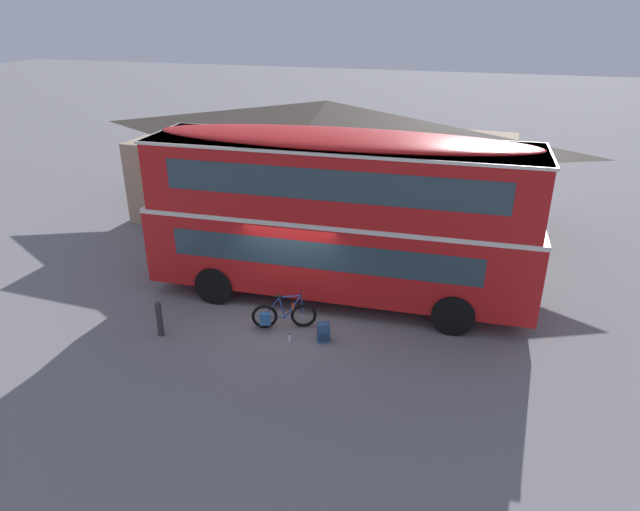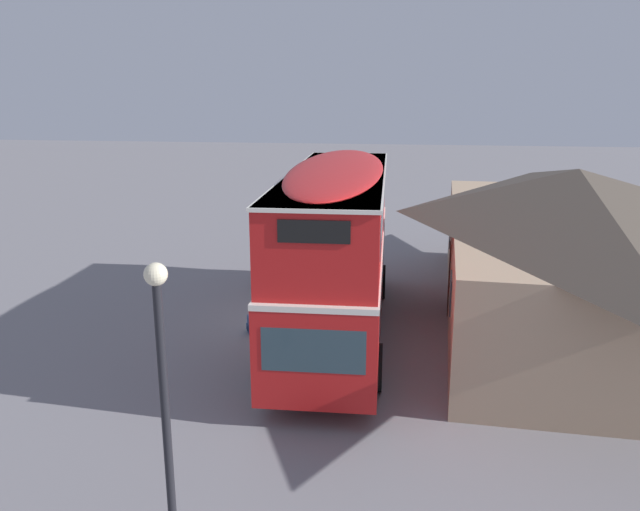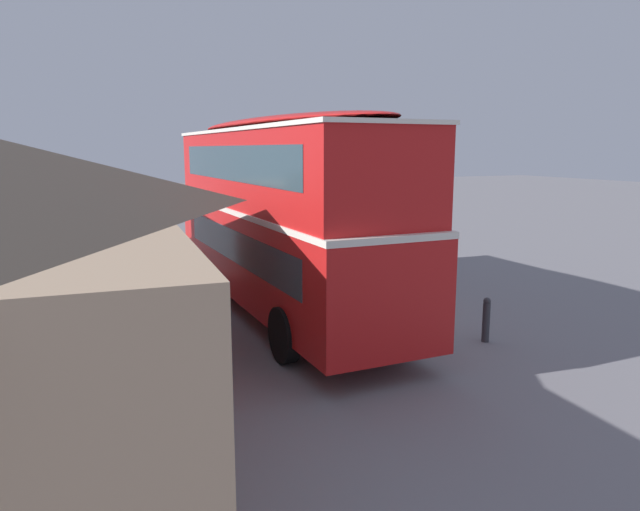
{
  "view_description": "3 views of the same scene",
  "coord_description": "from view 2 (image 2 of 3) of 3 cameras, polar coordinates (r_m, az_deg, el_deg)",
  "views": [
    {
      "loc": [
        4.53,
        -13.0,
        7.87
      ],
      "look_at": [
        0.84,
        -0.15,
        1.86
      ],
      "focal_mm": 31.98,
      "sensor_mm": 36.0,
      "label": 1
    },
    {
      "loc": [
        17.49,
        2.95,
        6.71
      ],
      "look_at": [
        1.0,
        0.71,
        2.26
      ],
      "focal_mm": 35.49,
      "sensor_mm": 36.0,
      "label": 2
    },
    {
      "loc": [
        -12.36,
        5.83,
        4.05
      ],
      "look_at": [
        0.85,
        0.17,
        1.41
      ],
      "focal_mm": 32.57,
      "sensor_mm": 36.0,
      "label": 3
    }
  ],
  "objects": [
    {
      "name": "ground_plane",
      "position": [
        18.96,
        -1.71,
        -5.75
      ],
      "size": [
        120.0,
        120.0,
        0.0
      ],
      "primitive_type": "plane",
      "color": "slate"
    },
    {
      "name": "water_bottle_clear_plastic",
      "position": [
        18.83,
        -6.34,
        -5.65
      ],
      "size": [
        0.08,
        0.08,
        0.22
      ],
      "color": "silver",
      "rests_on": "ground"
    },
    {
      "name": "touring_bicycle",
      "position": [
        18.98,
        -4.42,
        -4.58
      ],
      "size": [
        1.63,
        0.8,
        0.99
      ],
      "color": "black",
      "rests_on": "ground"
    },
    {
      "name": "backpack_on_ground",
      "position": [
        17.97,
        -6.14,
        -6.08
      ],
      "size": [
        0.38,
        0.37,
        0.54
      ],
      "color": "#2D4C7A",
      "rests_on": "ground"
    },
    {
      "name": "double_decker_bus",
      "position": [
        17.08,
        1.51,
        1.2
      ],
      "size": [
        10.68,
        2.85,
        4.79
      ],
      "color": "black",
      "rests_on": "ground"
    },
    {
      "name": "street_lamp",
      "position": [
        8.19,
        -13.81,
        -13.01
      ],
      "size": [
        0.28,
        0.28,
        4.75
      ],
      "color": "black",
      "rests_on": "ground"
    },
    {
      "name": "pub_building",
      "position": [
        19.78,
        21.73,
        0.95
      ],
      "size": [
        14.54,
        8.05,
        4.47
      ],
      "color": "tan",
      "rests_on": "ground"
    },
    {
      "name": "kerb_bollard",
      "position": [
        21.86,
        -5.91,
        -1.61
      ],
      "size": [
        0.16,
        0.16,
        0.97
      ],
      "color": "#333338",
      "rests_on": "ground"
    }
  ]
}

